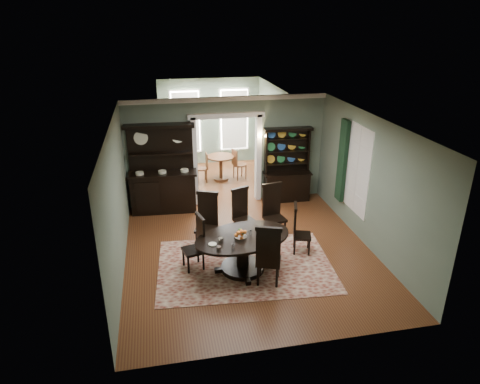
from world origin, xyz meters
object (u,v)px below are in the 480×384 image
object	(u,v)px
welsh_dresser	(287,174)
parlor_table	(221,164)
sideboard	(163,182)
dining_table	(243,247)

from	to	relation	value
welsh_dresser	parlor_table	xyz separation A→B (m)	(-1.61, 1.93, -0.24)
sideboard	parlor_table	world-z (taller)	sideboard
dining_table	parlor_table	size ratio (longest dim) A/B	2.64
welsh_dresser	parlor_table	size ratio (longest dim) A/B	2.43
welsh_dresser	parlor_table	world-z (taller)	welsh_dresser
dining_table	parlor_table	distance (m)	5.36
dining_table	sideboard	xyz separation A→B (m)	(-1.50, 3.37, 0.27)
sideboard	welsh_dresser	xyz separation A→B (m)	(3.49, 0.05, -0.07)
dining_table	sideboard	bearing A→B (deg)	99.65
sideboard	parlor_table	xyz separation A→B (m)	(1.88, 1.98, -0.31)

